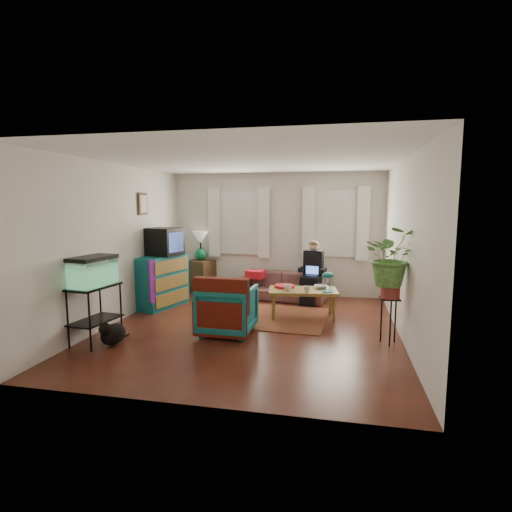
% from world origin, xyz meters
% --- Properties ---
extents(floor, '(4.50, 5.00, 0.01)m').
position_xyz_m(floor, '(0.00, 0.00, 0.00)').
color(floor, '#4F2B14').
rests_on(floor, ground).
extents(ceiling, '(4.50, 5.00, 0.01)m').
position_xyz_m(ceiling, '(0.00, 0.00, 2.60)').
color(ceiling, white).
rests_on(ceiling, wall_back).
extents(wall_back, '(4.50, 0.01, 2.60)m').
position_xyz_m(wall_back, '(0.00, 2.50, 1.30)').
color(wall_back, silver).
rests_on(wall_back, floor).
extents(wall_front, '(4.50, 0.01, 2.60)m').
position_xyz_m(wall_front, '(0.00, -2.50, 1.30)').
color(wall_front, silver).
rests_on(wall_front, floor).
extents(wall_left, '(0.01, 5.00, 2.60)m').
position_xyz_m(wall_left, '(-2.25, 0.00, 1.30)').
color(wall_left, silver).
rests_on(wall_left, floor).
extents(wall_right, '(0.01, 5.00, 2.60)m').
position_xyz_m(wall_right, '(2.25, 0.00, 1.30)').
color(wall_right, silver).
rests_on(wall_right, floor).
extents(window_left, '(1.08, 0.04, 1.38)m').
position_xyz_m(window_left, '(-0.80, 2.48, 1.55)').
color(window_left, white).
rests_on(window_left, wall_back).
extents(window_right, '(1.08, 0.04, 1.38)m').
position_xyz_m(window_right, '(1.25, 2.48, 1.55)').
color(window_right, white).
rests_on(window_right, wall_back).
extents(curtains_left, '(1.36, 0.06, 1.50)m').
position_xyz_m(curtains_left, '(-0.80, 2.40, 1.55)').
color(curtains_left, white).
rests_on(curtains_left, wall_back).
extents(curtains_right, '(1.36, 0.06, 1.50)m').
position_xyz_m(curtains_right, '(1.25, 2.40, 1.55)').
color(curtains_right, white).
rests_on(curtains_right, wall_back).
extents(picture_frame, '(0.04, 0.32, 0.40)m').
position_xyz_m(picture_frame, '(-2.21, 0.85, 1.95)').
color(picture_frame, '#3D2616').
rests_on(picture_frame, wall_left).
extents(area_rug, '(2.10, 1.73, 0.01)m').
position_xyz_m(area_rug, '(0.15, 0.68, 0.01)').
color(area_rug, brown).
rests_on(area_rug, floor).
extents(sofa, '(1.96, 1.04, 0.73)m').
position_xyz_m(sofa, '(0.16, 2.05, 0.37)').
color(sofa, brown).
rests_on(sofa, floor).
extents(seated_person, '(0.56, 0.64, 1.11)m').
position_xyz_m(seated_person, '(0.83, 1.94, 0.56)').
color(seated_person, black).
rests_on(seated_person, sofa).
extents(side_table, '(0.62, 0.62, 0.72)m').
position_xyz_m(side_table, '(-1.65, 2.34, 0.36)').
color(side_table, '#3B2916').
rests_on(side_table, floor).
extents(table_lamp, '(0.46, 0.46, 0.65)m').
position_xyz_m(table_lamp, '(-1.65, 2.34, 1.02)').
color(table_lamp, white).
rests_on(table_lamp, side_table).
extents(dresser, '(0.80, 1.19, 0.98)m').
position_xyz_m(dresser, '(-1.99, 0.99, 0.49)').
color(dresser, '#125F70').
rests_on(dresser, floor).
extents(crt_tv, '(0.71, 0.68, 0.52)m').
position_xyz_m(crt_tv, '(-1.94, 1.09, 1.24)').
color(crt_tv, black).
rests_on(crt_tv, dresser).
extents(aquarium_stand, '(0.49, 0.77, 0.81)m').
position_xyz_m(aquarium_stand, '(-2.00, -1.08, 0.41)').
color(aquarium_stand, black).
rests_on(aquarium_stand, floor).
extents(aquarium, '(0.44, 0.70, 0.43)m').
position_xyz_m(aquarium, '(-2.00, -1.08, 1.03)').
color(aquarium, '#7FD899').
rests_on(aquarium, aquarium_stand).
extents(black_cat, '(0.31, 0.46, 0.38)m').
position_xyz_m(black_cat, '(-1.70, -1.13, 0.19)').
color(black_cat, black).
rests_on(black_cat, floor).
extents(armchair, '(0.80, 0.76, 0.80)m').
position_xyz_m(armchair, '(-0.29, -0.31, 0.40)').
color(armchair, '#12556F').
rests_on(armchair, floor).
extents(serape_throw, '(0.81, 0.21, 0.66)m').
position_xyz_m(serape_throw, '(-0.30, -0.62, 0.57)').
color(serape_throw, '#9E0A0A').
rests_on(serape_throw, armchair).
extents(coffee_table, '(1.24, 0.79, 0.48)m').
position_xyz_m(coffee_table, '(0.74, 0.83, 0.24)').
color(coffee_table, brown).
rests_on(coffee_table, floor).
extents(cup_a, '(0.15, 0.15, 0.10)m').
position_xyz_m(cup_a, '(0.49, 0.68, 0.53)').
color(cup_a, white).
rests_on(cup_a, coffee_table).
extents(cup_b, '(0.12, 0.12, 0.10)m').
position_xyz_m(cup_b, '(0.82, 0.64, 0.53)').
color(cup_b, beige).
rests_on(cup_b, coffee_table).
extents(bowl, '(0.26, 0.26, 0.06)m').
position_xyz_m(bowl, '(1.04, 0.97, 0.51)').
color(bowl, white).
rests_on(bowl, coffee_table).
extents(snack_tray, '(0.41, 0.41, 0.04)m').
position_xyz_m(snack_tray, '(0.40, 0.94, 0.50)').
color(snack_tray, '#B21414').
rests_on(snack_tray, coffee_table).
extents(birdcage, '(0.21, 0.21, 0.34)m').
position_xyz_m(birdcage, '(1.16, 0.72, 0.65)').
color(birdcage, '#115B6B').
rests_on(birdcage, coffee_table).
extents(plant_stand, '(0.29, 0.29, 0.65)m').
position_xyz_m(plant_stand, '(2.04, -0.28, 0.33)').
color(plant_stand, black).
rests_on(plant_stand, floor).
extents(potted_plant, '(0.78, 0.69, 0.83)m').
position_xyz_m(potted_plant, '(2.04, -0.28, 1.11)').
color(potted_plant, '#599947').
rests_on(potted_plant, plant_stand).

